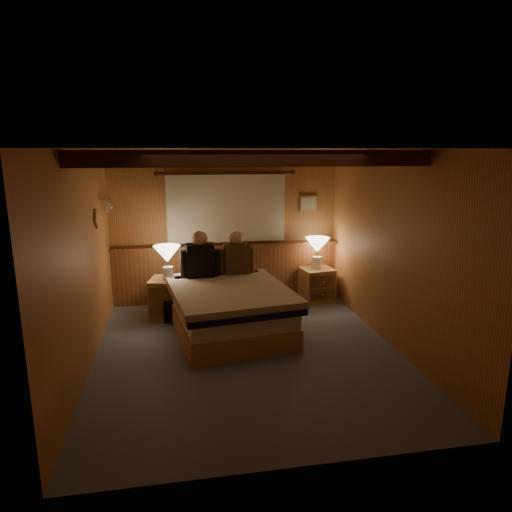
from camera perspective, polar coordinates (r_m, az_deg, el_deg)
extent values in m
plane|color=#535963|center=(5.65, -1.03, -11.93)|extent=(4.20, 4.20, 0.00)
plane|color=#BB8C46|center=(5.12, -1.15, 13.21)|extent=(4.20, 4.20, 0.00)
plane|color=#C07F45|center=(7.30, -3.73, 3.67)|extent=(3.60, 0.00, 3.60)
plane|color=#C07F45|center=(5.28, -20.74, -0.77)|extent=(0.00, 4.20, 4.20)
plane|color=#C07F45|center=(5.81, 16.71, 0.72)|extent=(0.00, 4.20, 4.20)
plane|color=#C07F45|center=(3.29, 4.84, -8.14)|extent=(3.60, 0.00, 3.60)
cube|color=brown|center=(7.40, -3.59, -2.14)|extent=(3.60, 0.12, 0.90)
cube|color=brown|center=(7.23, -3.59, 1.33)|extent=(3.60, 0.22, 0.04)
cylinder|color=#421F10|center=(7.13, -3.76, 10.32)|extent=(2.10, 0.05, 0.05)
sphere|color=#421F10|center=(7.09, -12.35, 10.04)|extent=(0.08, 0.08, 0.08)
sphere|color=#421F10|center=(7.32, 4.57, 10.38)|extent=(0.08, 0.08, 0.08)
cube|color=white|center=(7.19, -3.70, 5.94)|extent=(1.85, 0.08, 1.05)
cube|color=#421F10|center=(4.53, 0.09, 12.10)|extent=(3.60, 0.15, 0.16)
cube|color=#421F10|center=(6.01, -2.54, 12.32)|extent=(3.60, 0.15, 0.16)
cylinder|color=silver|center=(6.75, -18.24, 7.00)|extent=(0.03, 0.55, 0.03)
torus|color=silver|center=(6.61, -18.08, 5.85)|extent=(0.01, 0.21, 0.21)
torus|color=silver|center=(6.84, -17.83, 6.08)|extent=(0.01, 0.21, 0.21)
cube|color=#A67C53|center=(7.50, 6.61, 6.57)|extent=(0.30, 0.03, 0.25)
cube|color=beige|center=(7.49, 6.64, 6.56)|extent=(0.24, 0.01, 0.19)
cube|color=#AE804A|center=(6.20, -3.39, -8.22)|extent=(1.61, 2.00, 0.27)
cube|color=silver|center=(6.12, -3.42, -6.08)|extent=(1.56, 1.95, 0.22)
cube|color=black|center=(5.87, -2.86, -5.51)|extent=(1.62, 1.64, 0.07)
cube|color=#D39196|center=(5.96, -3.17, -4.58)|extent=(1.68, 1.83, 0.11)
cube|color=silver|center=(6.66, -7.91, -2.95)|extent=(0.58, 0.38, 0.15)
cube|color=silver|center=(6.81, -2.17, -2.47)|extent=(0.58, 0.38, 0.15)
cube|color=#AE804A|center=(6.80, -10.79, -5.15)|extent=(0.61, 0.57, 0.58)
cube|color=brown|center=(6.56, -11.25, -4.81)|extent=(0.46, 0.12, 0.20)
cube|color=brown|center=(6.63, -11.16, -6.70)|extent=(0.46, 0.12, 0.20)
cylinder|color=silver|center=(6.56, -11.25, -4.81)|extent=(0.04, 0.04, 0.03)
cylinder|color=silver|center=(6.63, -11.16, -6.70)|extent=(0.04, 0.04, 0.03)
cube|color=#AE804A|center=(7.48, 7.60, -3.52)|extent=(0.54, 0.50, 0.53)
cube|color=brown|center=(7.27, 8.34, -3.16)|extent=(0.43, 0.08, 0.19)
cube|color=brown|center=(7.34, 8.29, -4.76)|extent=(0.43, 0.08, 0.19)
cylinder|color=silver|center=(7.27, 8.34, -3.16)|extent=(0.03, 0.03, 0.03)
cylinder|color=silver|center=(7.34, 8.29, -4.76)|extent=(0.03, 0.03, 0.03)
cylinder|color=white|center=(6.66, -10.95, -2.12)|extent=(0.15, 0.15, 0.19)
cylinder|color=silver|center=(6.62, -11.00, -1.06)|extent=(0.03, 0.03, 0.11)
cone|color=#F6EBC0|center=(6.59, -11.06, 0.27)|extent=(0.38, 0.38, 0.23)
cylinder|color=white|center=(7.40, 7.62, -0.80)|extent=(0.15, 0.15, 0.19)
cylinder|color=silver|center=(7.37, 7.65, 0.17)|extent=(0.03, 0.03, 0.11)
cone|color=#F6EBC0|center=(7.34, 7.69, 1.38)|extent=(0.38, 0.38, 0.23)
cube|color=black|center=(6.48, -7.00, -0.65)|extent=(0.39, 0.24, 0.50)
cylinder|color=black|center=(6.47, -8.93, -1.09)|extent=(0.12, 0.12, 0.40)
cylinder|color=black|center=(6.52, -5.06, -0.89)|extent=(0.12, 0.12, 0.40)
sphere|color=tan|center=(6.41, -7.07, 2.14)|extent=(0.22, 0.22, 0.22)
cube|color=#45321B|center=(6.62, -2.44, -0.37)|extent=(0.37, 0.23, 0.48)
cylinder|color=#45321B|center=(6.60, -4.23, -0.79)|extent=(0.11, 0.11, 0.38)
cylinder|color=#45321B|center=(6.67, -0.67, -0.59)|extent=(0.11, 0.11, 0.38)
sphere|color=tan|center=(6.56, -2.47, 2.23)|extent=(0.21, 0.21, 0.21)
cube|color=black|center=(6.77, -9.42, -6.34)|extent=(0.59, 0.42, 0.32)
cylinder|color=black|center=(6.71, -9.48, -4.87)|extent=(0.15, 0.33, 0.09)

